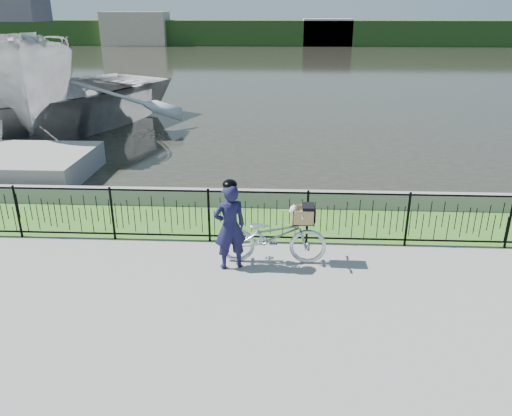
# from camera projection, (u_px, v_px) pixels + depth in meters

# --- Properties ---
(ground) EXTENTS (120.00, 120.00, 0.00)m
(ground) POSITION_uv_depth(u_px,v_px,m) (254.00, 281.00, 8.84)
(ground) COLOR gray
(ground) RESTS_ON ground
(grass_strip) EXTENTS (60.00, 2.00, 0.01)m
(grass_strip) POSITION_uv_depth(u_px,v_px,m) (260.00, 222.00, 11.25)
(grass_strip) COLOR #3B6D22
(grass_strip) RESTS_ON ground
(water) EXTENTS (120.00, 120.00, 0.00)m
(water) POSITION_uv_depth(u_px,v_px,m) (276.00, 69.00, 39.41)
(water) COLOR #27261E
(water) RESTS_ON ground
(quay_wall) EXTENTS (60.00, 0.30, 0.40)m
(quay_wall) POSITION_uv_depth(u_px,v_px,m) (262.00, 199.00, 12.10)
(quay_wall) COLOR gray
(quay_wall) RESTS_ON ground
(fence) EXTENTS (14.00, 0.06, 1.15)m
(fence) POSITION_uv_depth(u_px,v_px,m) (258.00, 216.00, 10.11)
(fence) COLOR black
(fence) RESTS_ON ground
(far_treeline) EXTENTS (120.00, 6.00, 3.00)m
(far_treeline) POSITION_uv_depth(u_px,v_px,m) (279.00, 33.00, 63.86)
(far_treeline) COLOR #214219
(far_treeline) RESTS_ON ground
(far_building_left) EXTENTS (8.00, 4.00, 4.00)m
(far_building_left) POSITION_uv_depth(u_px,v_px,m) (136.00, 29.00, 62.65)
(far_building_left) COLOR #A99D88
(far_building_left) RESTS_ON ground
(far_building_right) EXTENTS (6.00, 3.00, 3.20)m
(far_building_right) POSITION_uv_depth(u_px,v_px,m) (327.00, 32.00, 62.15)
(far_building_right) COLOR #A99D88
(far_building_right) RESTS_ON ground
(bicycle_rig) EXTENTS (2.03, 0.71, 1.19)m
(bicycle_rig) POSITION_uv_depth(u_px,v_px,m) (273.00, 236.00, 9.33)
(bicycle_rig) COLOR silver
(bicycle_rig) RESTS_ON ground
(cyclist) EXTENTS (0.70, 0.59, 1.71)m
(cyclist) POSITION_uv_depth(u_px,v_px,m) (230.00, 225.00, 9.02)
(cyclist) COLOR #131234
(cyclist) RESTS_ON ground
(boat_near) EXTENTS (7.96, 10.56, 5.65)m
(boat_near) POSITION_uv_depth(u_px,v_px,m) (23.00, 79.00, 18.62)
(boat_near) COLOR #A9A9A9
(boat_near) RESTS_ON water
(boat_far) EXTENTS (13.86, 15.06, 2.55)m
(boat_far) POSITION_uv_depth(u_px,v_px,m) (22.00, 101.00, 18.57)
(boat_far) COLOR #A9A9A9
(boat_far) RESTS_ON water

